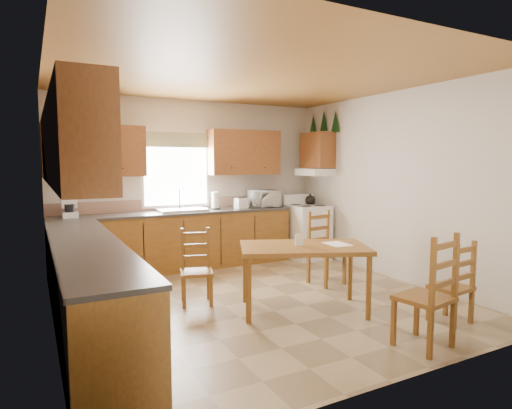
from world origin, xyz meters
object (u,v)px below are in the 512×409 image
stove (308,232)px  chair_near_right (451,282)px  dining_table (303,278)px  chair_far_left (196,267)px  microwave (264,199)px  chair_near_left (424,290)px  chair_far_right (327,248)px

stove → chair_near_right: stove is taller
dining_table → chair_far_left: size_ratio=1.59×
chair_near_right → chair_far_left: 2.83m
microwave → chair_near_left: (-0.44, -3.83, -0.54)m
chair_near_right → chair_far_left: (-2.17, 1.81, 0.01)m
chair_near_left → chair_near_right: bearing=-168.8°
stove → chair_near_right: (-0.41, -3.22, -0.03)m
stove → chair_far_right: size_ratio=0.92×
dining_table → chair_far_right: (0.90, 0.76, 0.12)m
microwave → chair_far_left: microwave is taller
chair_far_left → chair_near_right: bearing=-24.3°
chair_far_right → chair_near_right: bearing=-89.1°
microwave → dining_table: microwave is taller
chair_far_right → chair_near_left: bearing=-110.7°
dining_table → chair_near_left: size_ratio=1.33×
chair_near_right → stove: bearing=-102.7°
chair_near_left → chair_far_right: 2.13m
stove → dining_table: bearing=-123.9°
chair_far_left → chair_far_right: bearing=14.6°
chair_near_left → chair_far_right: bearing=-113.0°
stove → chair_far_right: 1.59m
chair_far_left → microwave: bearing=58.4°
microwave → chair_far_left: (-1.86, -1.72, -0.62)m
microwave → dining_table: size_ratio=0.34×
stove → chair_near_left: (-1.15, -3.51, 0.07)m
microwave → chair_near_right: size_ratio=0.55×
chair_near_left → chair_far_right: size_ratio=1.05×
microwave → chair_near_left: microwave is taller
stove → microwave: (-0.71, 0.32, 0.60)m
microwave → stove: bearing=-16.1°
dining_table → chair_near_right: size_ratio=1.61×
dining_table → chair_far_left: bearing=164.9°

